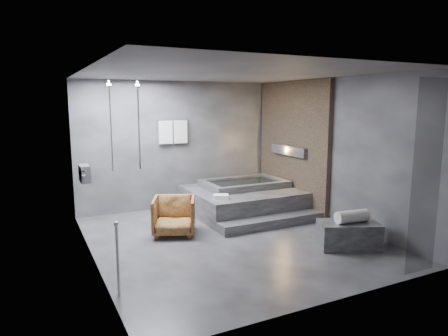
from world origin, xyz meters
TOP-DOWN VIEW (x-y plane):
  - room at (0.40, 0.24)m, footprint 5.00×5.04m
  - tub_deck at (1.05, 1.45)m, footprint 2.20×2.00m
  - tub_step at (1.05, 0.27)m, footprint 2.20×0.36m
  - concrete_bench at (1.54, -1.23)m, footprint 1.08×0.87m
  - driftwood_chair at (-0.77, 0.67)m, footprint 0.96×0.98m
  - rolled_towel at (1.56, -1.26)m, footprint 0.58×0.27m
  - deck_towel at (0.27, 0.88)m, footprint 0.34×0.30m

SIDE VIEW (x-z plane):
  - tub_step at x=1.05m, z-range 0.00..0.18m
  - concrete_bench at x=1.54m, z-range 0.00..0.43m
  - tub_deck at x=1.05m, z-range 0.00..0.50m
  - driftwood_chair at x=-0.77m, z-range 0.00..0.68m
  - rolled_towel at x=1.56m, z-range 0.43..0.63m
  - deck_towel at x=0.27m, z-range 0.50..0.58m
  - room at x=0.40m, z-range 0.32..3.14m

